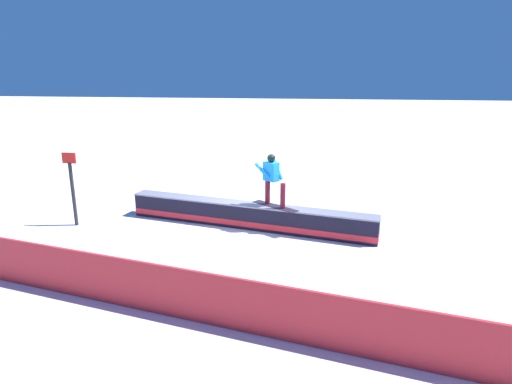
% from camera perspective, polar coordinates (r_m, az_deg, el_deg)
% --- Properties ---
extents(ground_plane, '(120.00, 120.00, 0.00)m').
position_cam_1_polar(ground_plane, '(12.31, -1.07, -4.67)').
color(ground_plane, white).
extents(grind_box, '(7.16, 1.98, 0.70)m').
position_cam_1_polar(grind_box, '(12.20, -1.08, -3.26)').
color(grind_box, black).
rests_on(grind_box, ground_plane).
extents(snowboarder, '(1.35, 1.08, 1.44)m').
position_cam_1_polar(snowboarder, '(11.69, 2.18, 1.86)').
color(snowboarder, '#28202F').
rests_on(snowboarder, grind_box).
extents(safety_fence, '(12.81, 2.71, 0.98)m').
position_cam_1_polar(safety_fence, '(7.75, -7.19, -13.73)').
color(safety_fence, red).
rests_on(safety_fence, ground_plane).
extents(trail_marker, '(0.40, 0.10, 2.12)m').
position_cam_1_polar(trail_marker, '(13.20, -23.16, 0.59)').
color(trail_marker, '#262628').
rests_on(trail_marker, ground_plane).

